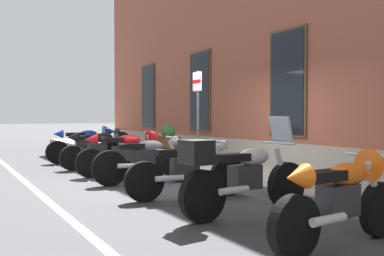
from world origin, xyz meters
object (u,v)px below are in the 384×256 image
(motorcycle_grey_naked, at_px, (146,160))
(barrel_planter, at_px, (168,145))
(motorcycle_orange_sport, at_px, (346,193))
(motorcycle_black_sport, at_px, (102,146))
(motorcycle_black_naked, at_px, (189,169))
(motorcycle_red_sport, at_px, (128,150))
(motorcycle_silver_touring, at_px, (242,175))
(parking_sign, at_px, (198,104))
(motorcycle_blue_sport, at_px, (88,143))

(motorcycle_grey_naked, relative_size, barrel_planter, 2.25)
(motorcycle_orange_sport, bearing_deg, motorcycle_black_sport, -179.10)
(motorcycle_black_naked, height_order, motorcycle_orange_sport, motorcycle_orange_sport)
(motorcycle_red_sport, height_order, barrel_planter, barrel_planter)
(barrel_planter, bearing_deg, motorcycle_red_sport, -47.97)
(motorcycle_black_naked, height_order, barrel_planter, barrel_planter)
(motorcycle_orange_sport, bearing_deg, motorcycle_silver_touring, -175.12)
(motorcycle_black_naked, height_order, motorcycle_silver_touring, motorcycle_silver_touring)
(motorcycle_orange_sport, bearing_deg, motorcycle_black_naked, -177.04)
(motorcycle_black_sport, relative_size, motorcycle_silver_touring, 0.92)
(motorcycle_black_naked, distance_m, parking_sign, 3.30)
(motorcycle_black_sport, relative_size, barrel_planter, 2.16)
(motorcycle_grey_naked, xyz_separation_m, motorcycle_silver_touring, (3.10, 0.01, 0.08))
(motorcycle_orange_sport, bearing_deg, parking_sign, 164.65)
(motorcycle_red_sport, xyz_separation_m, motorcycle_black_naked, (2.99, -0.14, -0.10))
(motorcycle_silver_touring, xyz_separation_m, motorcycle_orange_sport, (1.60, 0.14, -0.01))
(motorcycle_blue_sport, distance_m, motorcycle_orange_sport, 9.12)
(motorcycle_blue_sport, relative_size, barrel_planter, 2.35)
(motorcycle_red_sport, bearing_deg, barrel_planter, 132.03)
(motorcycle_orange_sport, distance_m, parking_sign, 5.90)
(motorcycle_silver_touring, distance_m, motorcycle_orange_sport, 1.61)
(motorcycle_orange_sport, bearing_deg, motorcycle_grey_naked, -178.18)
(motorcycle_red_sport, distance_m, motorcycle_silver_touring, 4.39)
(motorcycle_grey_naked, relative_size, motorcycle_orange_sport, 1.06)
(motorcycle_black_sport, bearing_deg, motorcycle_red_sport, 3.63)
(motorcycle_silver_touring, relative_size, barrel_planter, 2.35)
(barrel_planter, bearing_deg, motorcycle_black_sport, -87.90)
(motorcycle_black_sport, distance_m, motorcycle_red_sport, 1.56)
(motorcycle_black_naked, height_order, parking_sign, parking_sign)
(motorcycle_orange_sport, bearing_deg, barrel_planter, 166.82)
(motorcycle_red_sport, xyz_separation_m, motorcycle_silver_touring, (4.39, -0.12, -0.02))
(motorcycle_blue_sport, relative_size, motorcycle_red_sport, 1.00)
(motorcycle_silver_touring, bearing_deg, motorcycle_black_sport, 179.82)
(motorcycle_blue_sport, relative_size, parking_sign, 0.98)
(motorcycle_red_sport, height_order, motorcycle_orange_sport, motorcycle_red_sport)
(motorcycle_black_sport, distance_m, motorcycle_black_naked, 4.54)
(motorcycle_blue_sport, xyz_separation_m, motorcycle_red_sport, (3.14, 0.01, -0.00))
(barrel_planter, bearing_deg, motorcycle_orange_sport, -13.18)
(motorcycle_blue_sport, relative_size, motorcycle_orange_sport, 1.11)
(motorcycle_black_naked, bearing_deg, barrel_planter, 157.21)
(motorcycle_orange_sport, xyz_separation_m, barrel_planter, (-7.61, 1.78, -0.01))
(motorcycle_red_sport, distance_m, parking_sign, 1.91)
(motorcycle_red_sport, relative_size, motorcycle_grey_naked, 1.04)
(motorcycle_blue_sport, bearing_deg, motorcycle_silver_touring, -0.85)
(parking_sign, bearing_deg, motorcycle_orange_sport, -15.35)
(motorcycle_grey_naked, xyz_separation_m, motorcycle_orange_sport, (4.70, 0.15, 0.07))
(motorcycle_blue_sport, relative_size, motorcycle_silver_touring, 1.00)
(motorcycle_blue_sport, bearing_deg, motorcycle_grey_naked, -1.62)
(motorcycle_blue_sport, bearing_deg, motorcycle_black_naked, -1.22)
(motorcycle_silver_touring, relative_size, parking_sign, 0.98)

